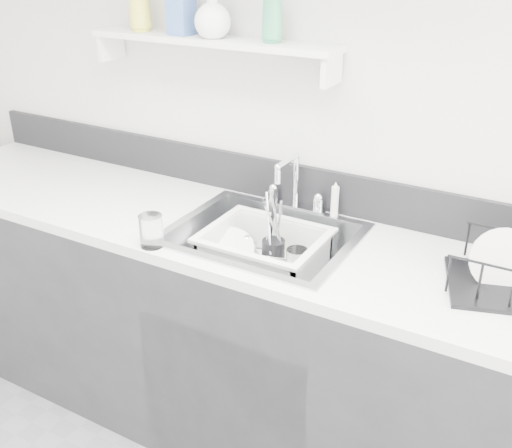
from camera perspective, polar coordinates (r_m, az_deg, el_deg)
The scene contains 18 objects.
room_shell at distance 1.24m, azimuth -18.20°, elevation 16.37°, with size 3.50×3.00×2.60m.
counter_run at distance 2.34m, azimuth 0.62°, elevation -11.09°, with size 3.20×0.62×0.92m.
backsplash at distance 2.31m, azimuth 4.28°, elevation 3.72°, with size 3.20×0.02×0.16m, color black.
sink at distance 2.14m, azimuth 0.66°, elevation -3.12°, with size 0.64×0.52×0.20m, color silver, non-canonical shape.
faucet at distance 2.27m, azimuth 3.68°, elevation 2.82°, with size 0.26×0.18×0.23m.
side_sprayer at distance 2.21m, azimuth 7.52°, elevation 2.33°, with size 0.03×0.03×0.14m, color white.
wall_shelf at distance 2.28m, azimuth -4.38°, elevation 16.83°, with size 1.00×0.16×0.12m.
wash_tub at distance 2.15m, azimuth 0.78°, elevation -2.87°, with size 0.42×0.34×0.16m, color white, non-canonical shape.
plate_stack at distance 2.20m, azimuth -2.81°, elevation -3.25°, with size 0.27×0.26×0.11m.
utensil_cup at distance 2.18m, azimuth 1.66°, elevation -2.61°, with size 0.08×0.08×0.28m.
ladle at distance 2.19m, azimuth -0.65°, elevation -3.11°, with size 0.28×0.10×0.08m, color silver, non-canonical shape.
tumbler_in_tub at distance 2.12m, azimuth 3.90°, elevation -3.74°, with size 0.08×0.08×0.11m, color white.
tumbler_counter at distance 2.02m, azimuth -9.95°, elevation -0.64°, with size 0.08×0.08×0.11m, color white.
bowl_small at distance 2.09m, azimuth 1.73°, elevation -5.39°, with size 0.11×0.11×0.03m, color white.
soap_bottle_a at distance 2.45m, azimuth -11.05°, elevation 20.08°, with size 0.08×0.08×0.22m, color #E7E642.
soap_bottle_b at distance 2.33m, azimuth -7.13°, elevation 19.72°, with size 0.08×0.09×0.19m, color #4267B0.
soap_bottle_c at distance 2.24m, azimuth -4.17°, elevation 19.36°, with size 0.13×0.13×0.17m, color white.
soap_bottle_d at distance 2.14m, azimuth 1.57°, elevation 19.47°, with size 0.08×0.08×0.20m, color #369663.
Camera 1 is at (0.90, -0.45, 1.86)m, focal length 42.00 mm.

